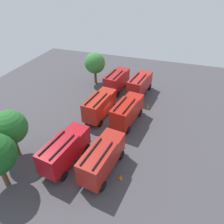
{
  "coord_description": "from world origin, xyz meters",
  "views": [
    {
      "loc": [
        -24.47,
        -8.25,
        19.27
      ],
      "look_at": [
        0.0,
        0.0,
        1.4
      ],
      "focal_mm": 32.94,
      "sensor_mm": 36.0,
      "label": 1
    }
  ],
  "objects_px": {
    "firefighter_0": "(83,134)",
    "fire_truck_5": "(117,80)",
    "firefighter_3": "(82,160)",
    "fire_truck_3": "(65,149)",
    "traffic_cone_0": "(148,106)",
    "fire_truck_2": "(140,84)",
    "fire_truck_0": "(102,157)",
    "firefighter_2": "(108,83)",
    "fire_truck_4": "(100,105)",
    "traffic_cone_1": "(120,177)",
    "fire_truck_1": "(127,111)",
    "firefighter_1": "(108,96)",
    "tree_2": "(95,63)",
    "tree_1": "(9,128)"
  },
  "relations": [
    {
      "from": "tree_1",
      "to": "firefighter_0",
      "type": "bearing_deg",
      "value": -51.88
    },
    {
      "from": "fire_truck_3",
      "to": "fire_truck_5",
      "type": "xyz_separation_m",
      "value": [
        19.3,
        -0.19,
        0.0
      ]
    },
    {
      "from": "fire_truck_2",
      "to": "fire_truck_4",
      "type": "xyz_separation_m",
      "value": [
        -8.98,
        4.32,
        0.0
      ]
    },
    {
      "from": "fire_truck_5",
      "to": "firefighter_2",
      "type": "relative_size",
      "value": 4.5
    },
    {
      "from": "fire_truck_0",
      "to": "fire_truck_3",
      "type": "distance_m",
      "value": 4.55
    },
    {
      "from": "fire_truck_0",
      "to": "tree_2",
      "type": "xyz_separation_m",
      "value": [
        20.8,
        9.44,
        2.08
      ]
    },
    {
      "from": "fire_truck_2",
      "to": "firefighter_0",
      "type": "xyz_separation_m",
      "value": [
        -14.78,
        4.6,
        -1.23
      ]
    },
    {
      "from": "fire_truck_0",
      "to": "firefighter_1",
      "type": "xyz_separation_m",
      "value": [
        14.78,
        4.67,
        -1.16
      ]
    },
    {
      "from": "firefighter_3",
      "to": "traffic_cone_0",
      "type": "relative_size",
      "value": 2.72
    },
    {
      "from": "fire_truck_1",
      "to": "fire_truck_5",
      "type": "height_order",
      "value": "same"
    },
    {
      "from": "traffic_cone_1",
      "to": "traffic_cone_0",
      "type": "bearing_deg",
      "value": -0.93
    },
    {
      "from": "fire_truck_5",
      "to": "firefighter_0",
      "type": "bearing_deg",
      "value": -173.99
    },
    {
      "from": "fire_truck_1",
      "to": "tree_2",
      "type": "relative_size",
      "value": 1.19
    },
    {
      "from": "fire_truck_2",
      "to": "firefighter_2",
      "type": "xyz_separation_m",
      "value": [
        0.76,
        6.52,
        -1.23
      ]
    },
    {
      "from": "fire_truck_0",
      "to": "fire_truck_2",
      "type": "height_order",
      "value": "same"
    },
    {
      "from": "fire_truck_3",
      "to": "tree_1",
      "type": "distance_m",
      "value": 6.9
    },
    {
      "from": "fire_truck_3",
      "to": "traffic_cone_1",
      "type": "height_order",
      "value": "fire_truck_3"
    },
    {
      "from": "firefighter_1",
      "to": "fire_truck_0",
      "type": "bearing_deg",
      "value": -31.45
    },
    {
      "from": "fire_truck_0",
      "to": "tree_2",
      "type": "bearing_deg",
      "value": 31.78
    },
    {
      "from": "firefighter_0",
      "to": "firefighter_2",
      "type": "distance_m",
      "value": 15.65
    },
    {
      "from": "fire_truck_3",
      "to": "fire_truck_5",
      "type": "height_order",
      "value": "same"
    },
    {
      "from": "fire_truck_4",
      "to": "fire_truck_0",
      "type": "bearing_deg",
      "value": -150.91
    },
    {
      "from": "fire_truck_1",
      "to": "tree_1",
      "type": "relative_size",
      "value": 1.18
    },
    {
      "from": "fire_truck_3",
      "to": "firefighter_1",
      "type": "xyz_separation_m",
      "value": [
        14.99,
        0.12,
        -1.16
      ]
    },
    {
      "from": "tree_2",
      "to": "traffic_cone_1",
      "type": "height_order",
      "value": "tree_2"
    },
    {
      "from": "firefighter_2",
      "to": "fire_truck_0",
      "type": "bearing_deg",
      "value": -38.52
    },
    {
      "from": "firefighter_1",
      "to": "fire_truck_3",
      "type": "bearing_deg",
      "value": -48.52
    },
    {
      "from": "tree_1",
      "to": "fire_truck_0",
      "type": "bearing_deg",
      "value": -84.92
    },
    {
      "from": "firefighter_0",
      "to": "traffic_cone_1",
      "type": "xyz_separation_m",
      "value": [
        -4.64,
        -6.78,
        -0.61
      ]
    },
    {
      "from": "firefighter_1",
      "to": "traffic_cone_1",
      "type": "height_order",
      "value": "firefighter_1"
    },
    {
      "from": "fire_truck_2",
      "to": "fire_truck_0",
      "type": "bearing_deg",
      "value": -172.06
    },
    {
      "from": "fire_truck_3",
      "to": "firefighter_0",
      "type": "relative_size",
      "value": 4.5
    },
    {
      "from": "firefighter_0",
      "to": "fire_truck_4",
      "type": "bearing_deg",
      "value": 10.9
    },
    {
      "from": "firefighter_3",
      "to": "traffic_cone_0",
      "type": "bearing_deg",
      "value": 116.95
    },
    {
      "from": "traffic_cone_1",
      "to": "fire_truck_1",
      "type": "bearing_deg",
      "value": 11.53
    },
    {
      "from": "fire_truck_2",
      "to": "firefighter_0",
      "type": "relative_size",
      "value": 4.5
    },
    {
      "from": "firefighter_0",
      "to": "tree_1",
      "type": "height_order",
      "value": "tree_1"
    },
    {
      "from": "fire_truck_0",
      "to": "traffic_cone_1",
      "type": "xyz_separation_m",
      "value": [
        -0.47,
        -2.29,
        -1.84
      ]
    },
    {
      "from": "fire_truck_4",
      "to": "firefighter_3",
      "type": "bearing_deg",
      "value": -164.33
    },
    {
      "from": "fire_truck_4",
      "to": "firefighter_0",
      "type": "relative_size",
      "value": 4.47
    },
    {
      "from": "fire_truck_4",
      "to": "firefighter_0",
      "type": "bearing_deg",
      "value": -176.58
    },
    {
      "from": "firefighter_0",
      "to": "tree_2",
      "type": "relative_size",
      "value": 0.26
    },
    {
      "from": "firefighter_0",
      "to": "traffic_cone_0",
      "type": "distance_m",
      "value": 12.79
    },
    {
      "from": "firefighter_3",
      "to": "fire_truck_3",
      "type": "bearing_deg",
      "value": -134.94
    },
    {
      "from": "firefighter_0",
      "to": "fire_truck_5",
      "type": "bearing_deg",
      "value": 13.13
    },
    {
      "from": "fire_truck_4",
      "to": "firefighter_0",
      "type": "distance_m",
      "value": 5.93
    },
    {
      "from": "firefighter_1",
      "to": "tree_2",
      "type": "relative_size",
      "value": 0.28
    },
    {
      "from": "fire_truck_3",
      "to": "traffic_cone_1",
      "type": "distance_m",
      "value": 7.09
    },
    {
      "from": "firefighter_1",
      "to": "traffic_cone_0",
      "type": "height_order",
      "value": "firefighter_1"
    },
    {
      "from": "fire_truck_2",
      "to": "tree_1",
      "type": "xyz_separation_m",
      "value": [
        -19.93,
        11.17,
        2.13
      ]
    }
  ]
}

